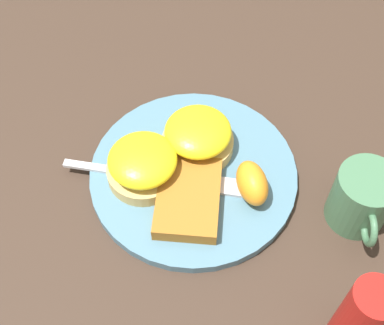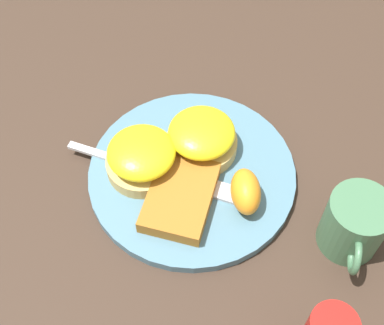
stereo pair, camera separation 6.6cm
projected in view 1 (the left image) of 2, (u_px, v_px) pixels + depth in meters
name	position (u px, v px, depth m)	size (l,w,h in m)	color
ground_plane	(192.00, 177.00, 0.69)	(1.10, 1.10, 0.00)	#38281E
plate	(192.00, 174.00, 0.69)	(0.26, 0.26, 0.01)	slate
sandwich_benedict_left	(196.00, 137.00, 0.68)	(0.09, 0.09, 0.05)	tan
sandwich_benedict_right	(142.00, 165.00, 0.66)	(0.09, 0.09, 0.05)	tan
hashbrown_patty	(187.00, 198.00, 0.65)	(0.11, 0.08, 0.02)	#9C6220
orange_wedge	(251.00, 183.00, 0.64)	(0.06, 0.04, 0.04)	orange
fork	(164.00, 177.00, 0.67)	(0.06, 0.23, 0.00)	silver
cup	(360.00, 199.00, 0.63)	(0.10, 0.07, 0.08)	#42704C
condiment_bottle	(357.00, 320.00, 0.52)	(0.04, 0.04, 0.13)	#B21914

